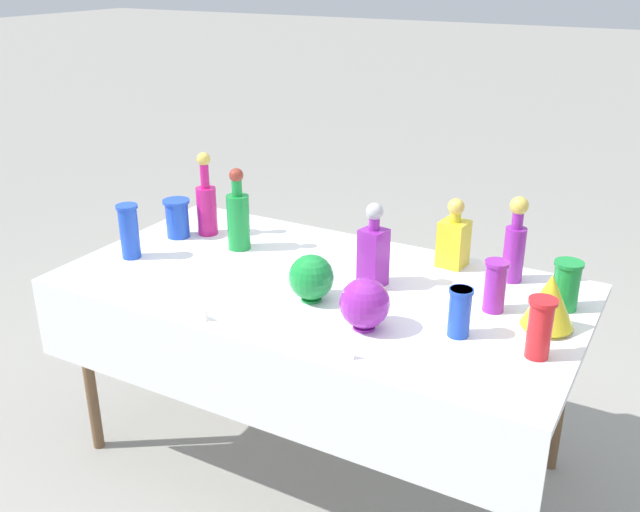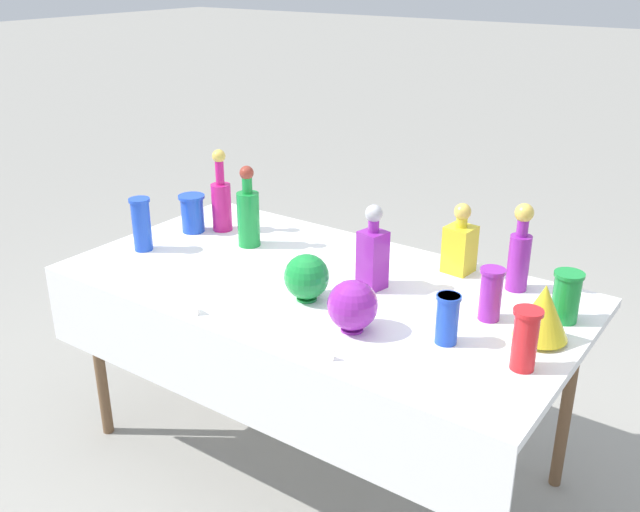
# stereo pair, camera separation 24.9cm
# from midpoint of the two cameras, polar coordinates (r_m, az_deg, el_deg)

# --- Properties ---
(ground_plane) EXTENTS (40.00, 40.00, 0.00)m
(ground_plane) POSITION_cam_midpoint_polar(r_m,az_deg,el_deg) (2.93, -2.52, -15.75)
(ground_plane) COLOR gray
(display_table) EXTENTS (1.83, 0.96, 0.76)m
(display_table) POSITION_cam_midpoint_polar(r_m,az_deg,el_deg) (2.53, -3.20, -3.64)
(display_table) COLOR white
(display_table) RESTS_ON ground
(tall_bottle_0) EXTENTS (0.08, 0.08, 0.35)m
(tall_bottle_0) POSITION_cam_midpoint_polar(r_m,az_deg,el_deg) (2.98, -11.46, 4.13)
(tall_bottle_0) COLOR #C61972
(tall_bottle_0) RESTS_ON display_table
(tall_bottle_1) EXTENTS (0.09, 0.09, 0.33)m
(tall_bottle_1) POSITION_cam_midpoint_polar(r_m,az_deg,el_deg) (2.81, -9.10, 3.09)
(tall_bottle_1) COLOR #198C38
(tall_bottle_1) RESTS_ON display_table
(tall_bottle_2) EXTENTS (0.07, 0.07, 0.31)m
(tall_bottle_2) POSITION_cam_midpoint_polar(r_m,az_deg,el_deg) (2.55, 12.67, 0.93)
(tall_bottle_2) COLOR purple
(tall_bottle_2) RESTS_ON display_table
(square_decanter_0) EXTENTS (0.10, 0.10, 0.30)m
(square_decanter_0) POSITION_cam_midpoint_polar(r_m,az_deg,el_deg) (2.45, 1.41, 0.39)
(square_decanter_0) COLOR purple
(square_decanter_0) RESTS_ON display_table
(square_decanter_1) EXTENTS (0.11, 0.11, 0.26)m
(square_decanter_1) POSITION_cam_midpoint_polar(r_m,az_deg,el_deg) (2.65, 8.03, 1.35)
(square_decanter_1) COLOR yellow
(square_decanter_1) RESTS_ON display_table
(slender_vase_0) EXTENTS (0.07, 0.07, 0.16)m
(slender_vase_0) POSITION_cam_midpoint_polar(r_m,az_deg,el_deg) (2.16, 7.90, -4.43)
(slender_vase_0) COLOR blue
(slender_vase_0) RESTS_ON display_table
(slender_vase_1) EXTENTS (0.08, 0.08, 0.17)m
(slender_vase_1) POSITION_cam_midpoint_polar(r_m,az_deg,el_deg) (2.33, 10.91, -2.31)
(slender_vase_1) COLOR purple
(slender_vase_1) RESTS_ON display_table
(slender_vase_2) EXTENTS (0.11, 0.11, 0.16)m
(slender_vase_2) POSITION_cam_midpoint_polar(r_m,az_deg,el_deg) (2.99, -13.71, 3.02)
(slender_vase_2) COLOR blue
(slender_vase_2) RESTS_ON display_table
(slender_vase_3) EXTENTS (0.09, 0.09, 0.17)m
(slender_vase_3) POSITION_cam_midpoint_polar(r_m,az_deg,el_deg) (2.40, 16.35, -2.20)
(slender_vase_3) COLOR #198C38
(slender_vase_3) RESTS_ON display_table
(slender_vase_4) EXTENTS (0.08, 0.08, 0.18)m
(slender_vase_4) POSITION_cam_midpoint_polar(r_m,az_deg,el_deg) (2.09, 13.97, -5.55)
(slender_vase_4) COLOR red
(slender_vase_4) RESTS_ON display_table
(slender_vase_5) EXTENTS (0.08, 0.08, 0.21)m
(slender_vase_5) POSITION_cam_midpoint_polar(r_m,az_deg,el_deg) (2.82, -17.50, 1.97)
(slender_vase_5) COLOR blue
(slender_vase_5) RESTS_ON display_table
(fluted_vase_0) EXTENTS (0.16, 0.16, 0.18)m
(fluted_vase_0) POSITION_cam_midpoint_polar(r_m,az_deg,el_deg) (2.25, 14.93, -3.56)
(fluted_vase_0) COLOR yellow
(fluted_vase_0) RESTS_ON display_table
(round_bowl_0) EXTENTS (0.15, 0.15, 0.16)m
(round_bowl_0) POSITION_cam_midpoint_polar(r_m,az_deg,el_deg) (2.36, -3.72, -1.78)
(round_bowl_0) COLOR #198C38
(round_bowl_0) RESTS_ON display_table
(round_bowl_1) EXTENTS (0.16, 0.16, 0.17)m
(round_bowl_1) POSITION_cam_midpoint_polar(r_m,az_deg,el_deg) (2.18, 0.33, -3.90)
(round_bowl_1) COLOR purple
(round_bowl_1) RESTS_ON display_table
(price_tag_left) EXTENTS (0.05, 0.02, 0.04)m
(price_tag_left) POSITION_cam_midpoint_polar(r_m,az_deg,el_deg) (2.32, -12.56, -4.62)
(price_tag_left) COLOR white
(price_tag_left) RESTS_ON display_table
(price_tag_center) EXTENTS (0.06, 0.02, 0.03)m
(price_tag_center) POSITION_cam_midpoint_polar(r_m,az_deg,el_deg) (2.06, -1.44, -7.81)
(price_tag_center) COLOR white
(price_tag_center) RESTS_ON display_table
(cardboard_box_behind_left) EXTENTS (0.66, 0.56, 0.46)m
(cardboard_box_behind_left) POSITION_cam_midpoint_polar(r_m,az_deg,el_deg) (3.70, -0.95, -3.43)
(cardboard_box_behind_left) COLOR tan
(cardboard_box_behind_left) RESTS_ON ground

